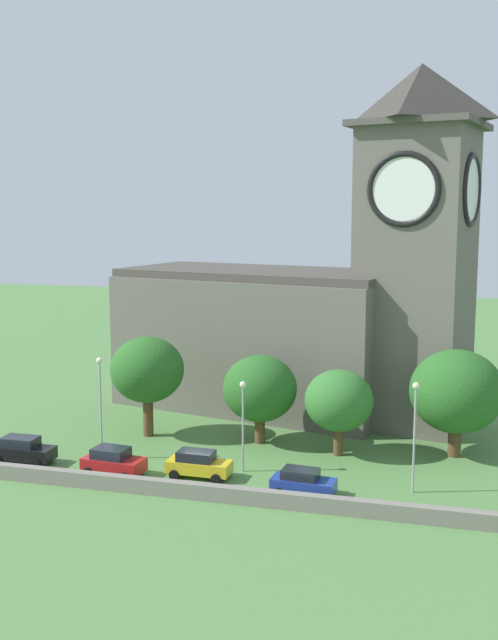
{
  "coord_description": "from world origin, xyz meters",
  "views": [
    {
      "loc": [
        16.57,
        -46.83,
        17.95
      ],
      "look_at": [
        1.68,
        7.31,
        9.75
      ],
      "focal_mm": 42.43,
      "sensor_mm": 36.0,
      "label": 1
    }
  ],
  "objects_px": {
    "streetlamp_central": "(243,411)",
    "tree_riverside_east": "(147,370)",
    "streetlamp_east_mid": "(415,420)",
    "car_red": "(113,461)",
    "tree_riverside_west": "(456,392)",
    "church": "(311,308)",
    "car_yellow": "(198,464)",
    "tree_by_tower": "(260,389)",
    "car_blue": "(303,482)",
    "car_black": "(23,450)",
    "streetlamp_west_mid": "(100,392)",
    "tree_churchyard": "(339,401)"
  },
  "relations": [
    {
      "from": "car_blue",
      "to": "car_red",
      "type": "bearing_deg",
      "value": 179.58
    },
    {
      "from": "tree_riverside_east",
      "to": "car_black",
      "type": "bearing_deg",
      "value": -125.25
    },
    {
      "from": "tree_riverside_west",
      "to": "tree_by_tower",
      "type": "bearing_deg",
      "value": -177.3
    },
    {
      "from": "car_red",
      "to": "tree_riverside_west",
      "type": "xyz_separation_m",
      "value": [
        22.43,
        10.35,
        3.89
      ]
    },
    {
      "from": "church",
      "to": "tree_riverside_east",
      "type": "distance_m",
      "value": 16.1
    },
    {
      "from": "car_blue",
      "to": "streetlamp_east_mid",
      "type": "height_order",
      "value": "streetlamp_east_mid"
    },
    {
      "from": "streetlamp_west_mid",
      "to": "streetlamp_central",
      "type": "bearing_deg",
      "value": 0.5
    },
    {
      "from": "tree_riverside_east",
      "to": "streetlamp_central",
      "type": "bearing_deg",
      "value": -32.18
    },
    {
      "from": "car_red",
      "to": "streetlamp_central",
      "type": "distance_m",
      "value": 9.5
    },
    {
      "from": "car_red",
      "to": "car_yellow",
      "type": "distance_m",
      "value": 5.86
    },
    {
      "from": "streetlamp_east_mid",
      "to": "tree_riverside_west",
      "type": "height_order",
      "value": "tree_riverside_west"
    },
    {
      "from": "streetlamp_central",
      "to": "tree_riverside_west",
      "type": "relative_size",
      "value": 0.8
    },
    {
      "from": "car_black",
      "to": "car_blue",
      "type": "height_order",
      "value": "car_black"
    },
    {
      "from": "car_blue",
      "to": "tree_riverside_east",
      "type": "distance_m",
      "value": 17.71
    },
    {
      "from": "tree_churchyard",
      "to": "car_black",
      "type": "bearing_deg",
      "value": -160.05
    },
    {
      "from": "streetlamp_east_mid",
      "to": "streetlamp_central",
      "type": "bearing_deg",
      "value": 175.52
    },
    {
      "from": "car_yellow",
      "to": "tree_riverside_east",
      "type": "relative_size",
      "value": 0.54
    },
    {
      "from": "church",
      "to": "tree_riverside_east",
      "type": "bearing_deg",
      "value": -135.02
    },
    {
      "from": "car_yellow",
      "to": "streetlamp_east_mid",
      "type": "xyz_separation_m",
      "value": [
        14.17,
        0.99,
        3.89
      ]
    },
    {
      "from": "tree_by_tower",
      "to": "car_red",
      "type": "bearing_deg",
      "value": -129.02
    },
    {
      "from": "church",
      "to": "tree_riverside_west",
      "type": "xyz_separation_m",
      "value": [
        12.65,
        -9.79,
        -4.5
      ]
    },
    {
      "from": "church",
      "to": "tree_by_tower",
      "type": "relative_size",
      "value": 4.8
    },
    {
      "from": "church",
      "to": "car_black",
      "type": "relative_size",
      "value": 7.4
    },
    {
      "from": "car_red",
      "to": "tree_riverside_east",
      "type": "distance_m",
      "value": 10.2
    },
    {
      "from": "car_yellow",
      "to": "tree_riverside_east",
      "type": "xyz_separation_m",
      "value": [
        -7.0,
        7.94,
        4.45
      ]
    },
    {
      "from": "streetlamp_central",
      "to": "tree_riverside_east",
      "type": "bearing_deg",
      "value": 147.82
    },
    {
      "from": "car_yellow",
      "to": "streetlamp_east_mid",
      "type": "distance_m",
      "value": 14.73
    },
    {
      "from": "car_red",
      "to": "tree_by_tower",
      "type": "height_order",
      "value": "tree_by_tower"
    },
    {
      "from": "streetlamp_east_mid",
      "to": "car_blue",
      "type": "bearing_deg",
      "value": -161.46
    },
    {
      "from": "streetlamp_east_mid",
      "to": "tree_riverside_east",
      "type": "relative_size",
      "value": 0.9
    },
    {
      "from": "streetlamp_east_mid",
      "to": "car_yellow",
      "type": "bearing_deg",
      "value": -176.01
    },
    {
      "from": "car_black",
      "to": "car_yellow",
      "type": "distance_m",
      "value": 13.06
    },
    {
      "from": "church",
      "to": "tree_riverside_east",
      "type": "relative_size",
      "value": 4.13
    },
    {
      "from": "car_yellow",
      "to": "streetlamp_central",
      "type": "relative_size",
      "value": 0.68
    },
    {
      "from": "tree_by_tower",
      "to": "tree_riverside_east",
      "type": "relative_size",
      "value": 0.86
    },
    {
      "from": "car_yellow",
      "to": "streetlamp_east_mid",
      "type": "relative_size",
      "value": 0.6
    },
    {
      "from": "streetlamp_west_mid",
      "to": "church",
      "type": "bearing_deg",
      "value": 54.85
    },
    {
      "from": "car_black",
      "to": "streetlamp_east_mid",
      "type": "bearing_deg",
      "value": 3.38
    },
    {
      "from": "streetlamp_central",
      "to": "tree_riverside_east",
      "type": "height_order",
      "value": "tree_riverside_east"
    },
    {
      "from": "car_black",
      "to": "tree_by_tower",
      "type": "bearing_deg",
      "value": 31.04
    },
    {
      "from": "car_black",
      "to": "streetlamp_west_mid",
      "type": "bearing_deg",
      "value": 25.84
    },
    {
      "from": "car_red",
      "to": "church",
      "type": "bearing_deg",
      "value": 64.1
    },
    {
      "from": "streetlamp_east_mid",
      "to": "tree_riverside_east",
      "type": "height_order",
      "value": "tree_riverside_east"
    },
    {
      "from": "streetlamp_west_mid",
      "to": "streetlamp_central",
      "type": "xyz_separation_m",
      "value": [
        10.65,
        0.09,
        -0.64
      ]
    },
    {
      "from": "tree_by_tower",
      "to": "tree_churchyard",
      "type": "relative_size",
      "value": 1.08
    },
    {
      "from": "car_red",
      "to": "car_blue",
      "type": "relative_size",
      "value": 1.05
    },
    {
      "from": "church",
      "to": "car_yellow",
      "type": "xyz_separation_m",
      "value": [
        -4.04,
        -18.96,
        -8.44
      ]
    },
    {
      "from": "car_blue",
      "to": "tree_riverside_east",
      "type": "height_order",
      "value": "tree_riverside_east"
    },
    {
      "from": "tree_riverside_west",
      "to": "car_black",
      "type": "bearing_deg",
      "value": -161.77
    },
    {
      "from": "car_blue",
      "to": "tree_by_tower",
      "type": "height_order",
      "value": "tree_by_tower"
    }
  ]
}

